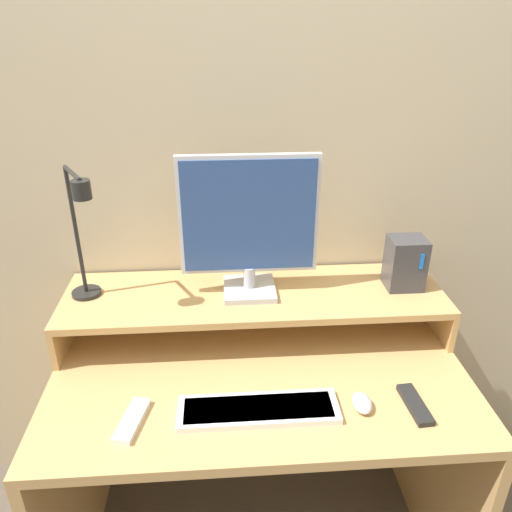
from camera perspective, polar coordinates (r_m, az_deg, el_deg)
wall_back at (r=1.61m, az=-0.72°, el=11.09°), size 6.00×0.05×2.50m
desk at (r=1.64m, az=0.32°, el=-18.39°), size 1.19×0.71×0.74m
monitor_shelf at (r=1.58m, az=-0.18°, el=-4.82°), size 1.19×0.34×0.14m
monitor at (r=1.48m, az=-0.81°, el=3.66°), size 0.41×0.17×0.44m
desk_lamp at (r=1.49m, az=-19.31°, el=2.39°), size 0.14×0.20×0.41m
router_dock at (r=1.63m, az=16.68°, el=-0.77°), size 0.11×0.10×0.17m
keyboard at (r=1.34m, az=0.27°, el=-17.15°), size 0.42×0.12×0.02m
mouse at (r=1.38m, az=12.02°, el=-16.10°), size 0.05×0.08×0.03m
remote_control at (r=1.36m, az=-13.98°, el=-17.75°), size 0.08×0.16×0.02m
remote_secondary at (r=1.42m, az=17.71°, el=-15.86°), size 0.05×0.15×0.02m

